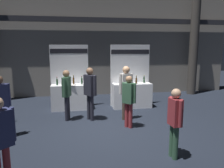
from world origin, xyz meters
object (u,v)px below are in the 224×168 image
at_px(exhibitor_booth_1, 131,92).
at_px(visitor_6, 67,91).
at_px(visitor_1, 90,89).
at_px(visitor_7, 0,101).
at_px(visitor_8, 175,119).
at_px(visitor_0, 129,97).
at_px(exhibitor_booth_0, 70,94).
at_px(visitor_5, 126,88).

height_order(exhibitor_booth_1, visitor_6, exhibitor_booth_1).
distance_m(visitor_1, visitor_7, 2.71).
height_order(visitor_1, visitor_7, visitor_1).
bearing_deg(visitor_8, visitor_1, -155.12).
bearing_deg(visitor_1, visitor_0, 19.03).
bearing_deg(visitor_0, visitor_7, -129.41).
xyz_separation_m(exhibitor_booth_0, visitor_5, (1.89, -1.65, 0.48)).
relative_size(visitor_7, visitor_8, 1.09).
bearing_deg(exhibitor_booth_1, visitor_8, -92.03).
distance_m(visitor_6, visitor_8, 3.89).
distance_m(visitor_1, visitor_8, 3.36).
distance_m(exhibitor_booth_0, visitor_7, 3.15).
relative_size(visitor_1, visitor_6, 1.05).
distance_m(exhibitor_booth_0, visitor_5, 2.55).
height_order(exhibitor_booth_0, visitor_7, exhibitor_booth_0).
height_order(visitor_1, visitor_8, visitor_1).
bearing_deg(visitor_1, visitor_8, -2.18).
relative_size(visitor_0, visitor_6, 0.94).
bearing_deg(visitor_6, exhibitor_booth_1, -47.99).
bearing_deg(visitor_7, visitor_8, -55.07).
relative_size(exhibitor_booth_1, visitor_5, 1.39).
distance_m(visitor_1, visitor_6, 0.79).
height_order(exhibitor_booth_0, visitor_1, exhibitor_booth_0).
xyz_separation_m(visitor_0, visitor_7, (-3.60, -0.17, 0.08)).
bearing_deg(exhibitor_booth_0, visitor_8, -61.99).
distance_m(exhibitor_booth_0, visitor_1, 1.70).
distance_m(exhibitor_booth_1, visitor_5, 1.71).
bearing_deg(visitor_5, exhibitor_booth_1, -127.08).
xyz_separation_m(visitor_5, visitor_6, (-1.97, 0.30, -0.09)).
xyz_separation_m(visitor_5, visitor_8, (0.45, -2.75, -0.19)).
xyz_separation_m(exhibitor_booth_1, visitor_0, (-0.69, -2.27, 0.33)).
distance_m(visitor_0, visitor_5, 0.76).
bearing_deg(visitor_6, visitor_7, 141.65).
relative_size(exhibitor_booth_1, visitor_8, 1.61).
height_order(visitor_5, visitor_6, visitor_5).
distance_m(exhibitor_booth_1, visitor_7, 4.95).
xyz_separation_m(visitor_1, visitor_8, (1.65, -2.92, -0.17)).
bearing_deg(exhibitor_booth_1, visitor_5, -111.51).
bearing_deg(exhibitor_booth_0, visitor_6, -93.44).
relative_size(visitor_5, visitor_8, 1.16).
height_order(visitor_0, visitor_1, visitor_1).
distance_m(visitor_5, visitor_7, 3.79).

